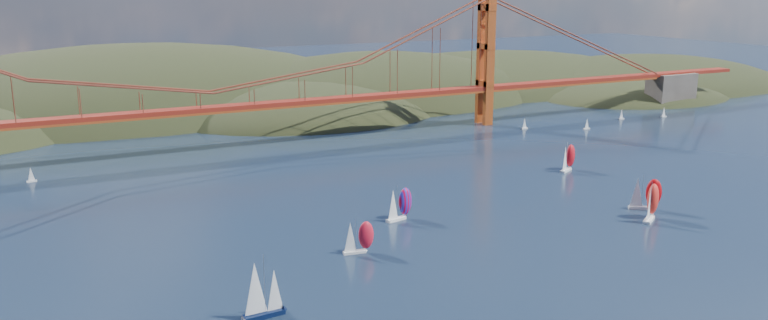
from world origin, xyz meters
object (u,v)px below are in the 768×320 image
Objects in this scene: racer_1 at (651,202)px; racer_3 at (568,157)px; sloop_navy at (261,290)px; racer_2 at (645,193)px; racer_rwb at (399,203)px; racer_0 at (358,237)px.

racer_3 is at bearing 39.94° from racer_1.
sloop_navy is at bearing 179.34° from racer_3.
sloop_navy reaches higher than racer_2.
racer_1 is at bearing -133.76° from racer_3.
racer_1 is (109.53, 9.93, -0.44)m from sloop_navy.
racer_2 is at bearing -32.84° from racer_rwb.
racer_2 is at bearing 4.68° from racer_0.
sloop_navy is at bearing -136.97° from racer_2.
racer_3 is (125.26, 61.13, -0.89)m from sloop_navy.
racer_2 reaches higher than racer_0.
sloop_navy is 1.47× the size of racer_0.
racer_1 is 66.23m from racer_rwb.
racer_0 is 85.12m from racer_2.
racer_1 is at bearing -92.87° from racer_2.
racer_1 is (78.98, -12.86, 1.04)m from racer_0.
racer_2 is (5.99, 7.91, -0.37)m from racer_1.
sloop_navy is 1.30× the size of racer_rwb.
sloop_navy reaches higher than racer_1.
racer_0 is 0.86× the size of racer_2.
sloop_navy is 1.28× the size of racer_3.
racer_3 is (94.72, 38.34, 0.59)m from racer_0.
racer_rwb is at bearing 48.99° from racer_0.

